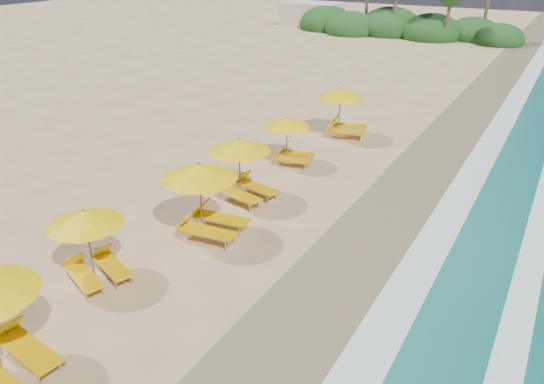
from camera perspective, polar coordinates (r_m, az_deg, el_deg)
The scene contains 10 objects.
ground at distance 18.96m, azimuth 0.00°, elevation -3.28°, with size 160.00×160.00×0.00m, color tan.
wet_sand at distance 17.56m, azimuth 11.43°, elevation -6.34°, with size 4.00×160.00×0.01m, color #7E6A4B.
surf_foam at distance 17.08m, azimuth 20.06°, elevation -8.41°, with size 4.00×160.00×0.01m.
station_1 at distance 16.13m, azimuth -19.31°, elevation -5.17°, with size 2.93×2.88×2.27m.
station_2 at distance 17.65m, azimuth -7.30°, elevation -0.31°, with size 3.12×2.95×2.68m.
station_3 at distance 20.17m, azimuth -3.19°, elevation 2.94°, with size 3.05×2.92×2.51m.
station_4 at distance 23.75m, azimuth 2.03°, elevation 6.02°, with size 2.64×2.52×2.20m.
station_5 at distance 27.62m, azimuth 7.87°, elevation 9.07°, with size 3.25×3.16×2.60m.
treeline at distance 63.16m, azimuth 13.67°, elevation 17.28°, with size 25.80×8.80×9.74m.
beach_building at distance 69.81m, azimuth 4.40°, elevation 18.92°, with size 7.00×5.00×2.80m, color beige.
Camera 1 is at (8.36, -14.40, 9.07)m, focal length 34.22 mm.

